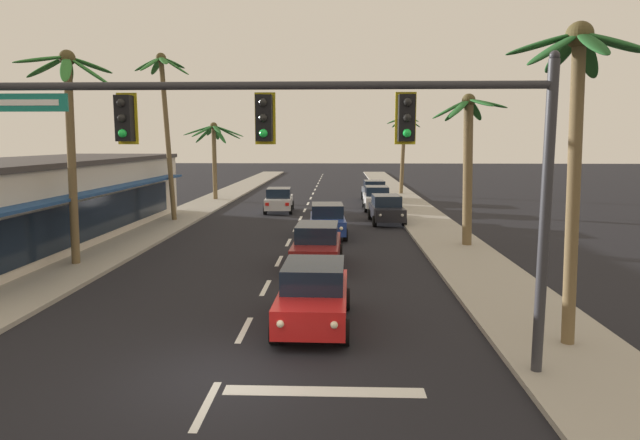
{
  "coord_description": "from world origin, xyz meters",
  "views": [
    {
      "loc": [
        2.49,
        -10.93,
        4.93
      ],
      "look_at": [
        1.81,
        8.0,
        2.2
      ],
      "focal_mm": 30.96,
      "sensor_mm": 36.0,
      "label": 1
    }
  ],
  "objects_px": {
    "traffic_signal_mast": "(351,142)",
    "palm_left_third": "(164,102)",
    "sedan_third_in_queue": "(317,245)",
    "palm_left_farthest": "(214,142)",
    "palm_left_second": "(69,114)",
    "sedan_parked_far_kerb": "(386,209)",
    "sedan_oncoming_far": "(279,200)",
    "sedan_parked_mid_kerb": "(374,191)",
    "palm_right_second": "(468,147)",
    "sedan_fifth_in_queue": "(327,220)",
    "palm_right_farthest": "(404,139)",
    "palm_right_nearest": "(577,113)",
    "storefront_strip_left": "(29,203)",
    "sedan_parked_nearest_kerb": "(377,198)",
    "sedan_lead_at_stop_bar": "(314,294)"
  },
  "relations": [
    {
      "from": "traffic_signal_mast",
      "to": "palm_left_third",
      "type": "bearing_deg",
      "value": 115.98
    },
    {
      "from": "sedan_third_in_queue",
      "to": "traffic_signal_mast",
      "type": "bearing_deg",
      "value": -83.81
    },
    {
      "from": "palm_left_farthest",
      "to": "palm_left_second",
      "type": "bearing_deg",
      "value": -90.02
    },
    {
      "from": "sedan_parked_far_kerb",
      "to": "palm_left_third",
      "type": "bearing_deg",
      "value": -179.69
    },
    {
      "from": "sedan_oncoming_far",
      "to": "sedan_parked_mid_kerb",
      "type": "relative_size",
      "value": 1.0
    },
    {
      "from": "palm_left_second",
      "to": "palm_right_second",
      "type": "height_order",
      "value": "palm_left_second"
    },
    {
      "from": "palm_left_farthest",
      "to": "palm_right_second",
      "type": "height_order",
      "value": "palm_right_second"
    },
    {
      "from": "sedan_fifth_in_queue",
      "to": "palm_right_farthest",
      "type": "relative_size",
      "value": 0.62
    },
    {
      "from": "sedan_parked_mid_kerb",
      "to": "palm_right_nearest",
      "type": "bearing_deg",
      "value": -85.6
    },
    {
      "from": "sedan_oncoming_far",
      "to": "palm_right_second",
      "type": "relative_size",
      "value": 0.64
    },
    {
      "from": "traffic_signal_mast",
      "to": "palm_right_nearest",
      "type": "bearing_deg",
      "value": 17.82
    },
    {
      "from": "palm_right_second",
      "to": "palm_right_farthest",
      "type": "xyz_separation_m",
      "value": [
        -0.04,
        25.21,
        0.43
      ]
    },
    {
      "from": "sedan_parked_mid_kerb",
      "to": "storefront_strip_left",
      "type": "relative_size",
      "value": 0.18
    },
    {
      "from": "sedan_fifth_in_queue",
      "to": "sedan_parked_nearest_kerb",
      "type": "height_order",
      "value": "same"
    },
    {
      "from": "sedan_lead_at_stop_bar",
      "to": "storefront_strip_left",
      "type": "bearing_deg",
      "value": 141.71
    },
    {
      "from": "sedan_oncoming_far",
      "to": "palm_left_farthest",
      "type": "bearing_deg",
      "value": 130.44
    },
    {
      "from": "sedan_fifth_in_queue",
      "to": "sedan_parked_mid_kerb",
      "type": "distance_m",
      "value": 17.36
    },
    {
      "from": "sedan_lead_at_stop_bar",
      "to": "sedan_fifth_in_queue",
      "type": "bearing_deg",
      "value": 89.76
    },
    {
      "from": "sedan_parked_nearest_kerb",
      "to": "palm_right_farthest",
      "type": "xyz_separation_m",
      "value": [
        3.11,
        11.11,
        4.2
      ]
    },
    {
      "from": "palm_right_farthest",
      "to": "sedan_third_in_queue",
      "type": "bearing_deg",
      "value": -102.79
    },
    {
      "from": "sedan_parked_mid_kerb",
      "to": "palm_left_second",
      "type": "bearing_deg",
      "value": -118.35
    },
    {
      "from": "traffic_signal_mast",
      "to": "palm_right_second",
      "type": "distance_m",
      "value": 15.31
    },
    {
      "from": "traffic_signal_mast",
      "to": "storefront_strip_left",
      "type": "xyz_separation_m",
      "value": [
        -14.93,
        14.24,
        -2.87
      ]
    },
    {
      "from": "sedan_parked_far_kerb",
      "to": "palm_left_third",
      "type": "distance_m",
      "value": 14.7
    },
    {
      "from": "palm_right_nearest",
      "to": "palm_right_farthest",
      "type": "distance_m",
      "value": 37.83
    },
    {
      "from": "traffic_signal_mast",
      "to": "sedan_parked_far_kerb",
      "type": "bearing_deg",
      "value": 83.2
    },
    {
      "from": "sedan_parked_far_kerb",
      "to": "palm_right_second",
      "type": "relative_size",
      "value": 0.64
    },
    {
      "from": "sedan_third_in_queue",
      "to": "palm_right_nearest",
      "type": "relative_size",
      "value": 0.59
    },
    {
      "from": "sedan_parked_far_kerb",
      "to": "sedan_parked_nearest_kerb",
      "type": "bearing_deg",
      "value": 91.45
    },
    {
      "from": "sedan_third_in_queue",
      "to": "palm_left_second",
      "type": "relative_size",
      "value": 0.54
    },
    {
      "from": "traffic_signal_mast",
      "to": "sedan_lead_at_stop_bar",
      "type": "bearing_deg",
      "value": 105.93
    },
    {
      "from": "sedan_fifth_in_queue",
      "to": "palm_right_second",
      "type": "bearing_deg",
      "value": -23.92
    },
    {
      "from": "palm_left_farthest",
      "to": "palm_right_farthest",
      "type": "xyz_separation_m",
      "value": [
        16.06,
        5.5,
        0.25
      ]
    },
    {
      "from": "palm_left_second",
      "to": "sedan_lead_at_stop_bar",
      "type": "bearing_deg",
      "value": -34.56
    },
    {
      "from": "sedan_parked_nearest_kerb",
      "to": "palm_right_nearest",
      "type": "bearing_deg",
      "value": -84.29
    },
    {
      "from": "sedan_lead_at_stop_bar",
      "to": "sedan_parked_mid_kerb",
      "type": "bearing_deg",
      "value": 83.5
    },
    {
      "from": "sedan_fifth_in_queue",
      "to": "storefront_strip_left",
      "type": "bearing_deg",
      "value": -168.47
    },
    {
      "from": "palm_right_nearest",
      "to": "palm_right_second",
      "type": "relative_size",
      "value": 1.07
    },
    {
      "from": "palm_right_second",
      "to": "storefront_strip_left",
      "type": "xyz_separation_m",
      "value": [
        -20.53,
        -0.02,
        -2.6
      ]
    },
    {
      "from": "palm_left_farthest",
      "to": "sedan_parked_mid_kerb",
      "type": "bearing_deg",
      "value": 0.68
    },
    {
      "from": "sedan_fifth_in_queue",
      "to": "palm_left_farthest",
      "type": "xyz_separation_m",
      "value": [
        -9.66,
        16.85,
        3.95
      ]
    },
    {
      "from": "sedan_parked_mid_kerb",
      "to": "sedan_parked_far_kerb",
      "type": "relative_size",
      "value": 1.0
    },
    {
      "from": "sedan_parked_nearest_kerb",
      "to": "palm_right_nearest",
      "type": "xyz_separation_m",
      "value": [
        2.67,
        -26.71,
        4.71
      ]
    },
    {
      "from": "sedan_parked_nearest_kerb",
      "to": "palm_left_third",
      "type": "distance_m",
      "value": 15.94
    },
    {
      "from": "sedan_oncoming_far",
      "to": "sedan_parked_far_kerb",
      "type": "distance_m",
      "value": 8.58
    },
    {
      "from": "palm_left_second",
      "to": "palm_left_farthest",
      "type": "height_order",
      "value": "palm_left_second"
    },
    {
      "from": "sedan_parked_mid_kerb",
      "to": "palm_right_farthest",
      "type": "distance_m",
      "value": 7.41
    },
    {
      "from": "sedan_parked_nearest_kerb",
      "to": "palm_right_second",
      "type": "xyz_separation_m",
      "value": [
        3.15,
        -14.11,
        3.77
      ]
    },
    {
      "from": "palm_right_nearest",
      "to": "palm_right_second",
      "type": "xyz_separation_m",
      "value": [
        0.48,
        12.61,
        -0.93
      ]
    },
    {
      "from": "sedan_oncoming_far",
      "to": "storefront_strip_left",
      "type": "xyz_separation_m",
      "value": [
        -10.51,
        -12.6,
        1.17
      ]
    }
  ]
}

